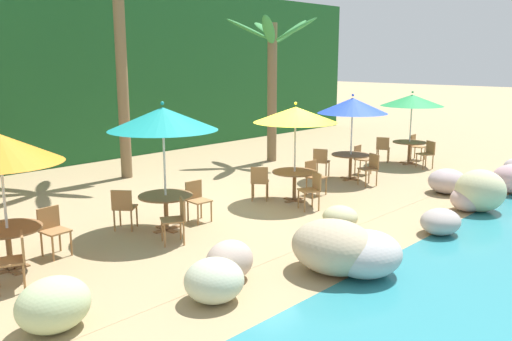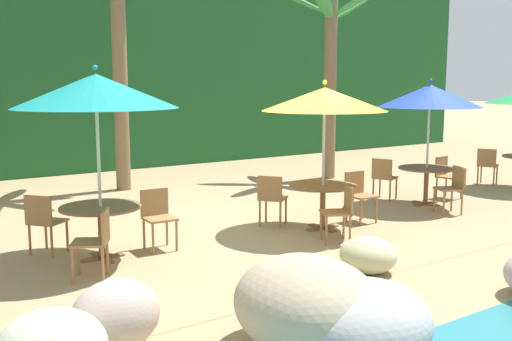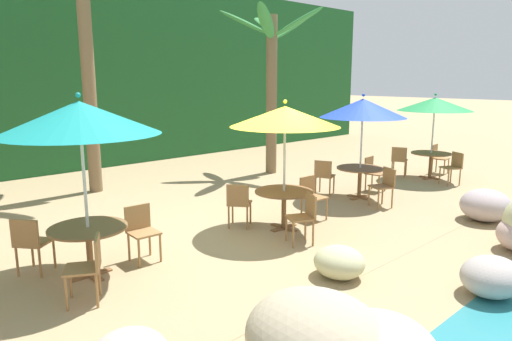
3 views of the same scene
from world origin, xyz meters
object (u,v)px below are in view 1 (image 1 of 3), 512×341
(chair_teal_inland, at_px, (124,206))
(chair_green_inland, at_px, (383,147))
(dining_table_orange, at_px, (8,235))
(chair_blue_seaward, at_px, (361,157))
(chair_yellow_inland, at_px, (260,181))
(dining_table_yellow, at_px, (295,176))
(chair_blue_left, at_px, (371,167))
(chair_blue_inland, at_px, (321,161))
(palm_tree_second, at_px, (119,19))
(palm_tree_third, at_px, (273,67))
(dining_table_green, at_px, (409,145))
(umbrella_green, at_px, (412,100))
(chair_teal_seaward, at_px, (197,198))
(chair_yellow_left, at_px, (312,188))
(chair_orange_seaward, at_px, (52,228))
(umbrella_yellow, at_px, (295,115))
(chair_green_seaward, at_px, (416,145))
(umbrella_teal, at_px, (163,119))
(chair_orange_left, at_px, (16,257))
(chair_yellow_seaward, at_px, (314,175))
(chair_teal_left, at_px, (177,217))
(chair_green_left, at_px, (427,152))
(dining_table_blue, at_px, (351,158))
(dining_table_teal, at_px, (166,201))
(umbrella_blue, at_px, (353,106))

(chair_teal_inland, bearing_deg, chair_green_inland, -0.19)
(dining_table_orange, xyz_separation_m, chair_blue_seaward, (10.51, -0.04, -0.10))
(chair_yellow_inland, bearing_deg, dining_table_yellow, -46.00)
(dining_table_orange, relative_size, chair_blue_left, 1.26)
(chair_blue_inland, xyz_separation_m, palm_tree_second, (-3.89, 4.20, 4.00))
(palm_tree_third, bearing_deg, dining_table_green, -53.58)
(umbrella_green, distance_m, palm_tree_second, 9.47)
(chair_yellow_inland, relative_size, chair_blue_seaward, 1.00)
(chair_teal_seaward, distance_m, chair_blue_seaward, 6.56)
(chair_yellow_left, xyz_separation_m, dining_table_green, (6.65, 1.05, 0.10))
(chair_orange_seaward, relative_size, umbrella_yellow, 0.36)
(chair_green_seaward, bearing_deg, umbrella_yellow, -176.44)
(umbrella_teal, bearing_deg, chair_orange_left, -168.56)
(chair_teal_inland, relative_size, chair_yellow_seaward, 1.00)
(umbrella_green, bearing_deg, chair_teal_seaward, 178.69)
(chair_teal_inland, relative_size, chair_blue_seaward, 1.00)
(umbrella_green, relative_size, chair_green_inland, 2.77)
(palm_tree_second, bearing_deg, chair_green_inland, -30.79)
(umbrella_green, bearing_deg, chair_orange_left, -177.82)
(chair_orange_left, distance_m, chair_green_inland, 12.89)
(chair_teal_left, bearing_deg, chair_green_left, -1.03)
(dining_table_blue, bearing_deg, dining_table_teal, 179.35)
(chair_orange_seaward, distance_m, chair_blue_left, 8.67)
(palm_tree_third, bearing_deg, dining_table_yellow, -132.50)
(dining_table_blue, bearing_deg, chair_teal_inland, 174.56)
(dining_table_blue, bearing_deg, chair_orange_left, -176.54)
(chair_blue_inland, height_order, dining_table_green, chair_blue_inland)
(dining_table_teal, bearing_deg, umbrella_yellow, -6.74)
(palm_tree_second, bearing_deg, chair_yellow_seaward, -67.60)
(dining_table_orange, bearing_deg, palm_tree_third, 18.09)
(chair_orange_left, relative_size, chair_yellow_inland, 1.00)
(umbrella_yellow, distance_m, chair_green_inland, 6.21)
(dining_table_yellow, bearing_deg, umbrella_yellow, 45.00)
(dining_table_teal, bearing_deg, chair_orange_seaward, 172.02)
(umbrella_yellow, xyz_separation_m, chair_green_left, (6.02, -0.54, -1.61))
(chair_teal_left, bearing_deg, umbrella_green, 3.44)
(umbrella_blue, bearing_deg, dining_table_yellow, -173.30)
(chair_orange_seaward, height_order, dining_table_teal, chair_orange_seaward)
(chair_teal_left, xyz_separation_m, chair_yellow_left, (3.62, -0.43, 0.00))
(dining_table_green, height_order, palm_tree_second, palm_tree_second)
(chair_green_left, bearing_deg, chair_teal_left, 178.97)
(chair_teal_left, distance_m, palm_tree_third, 9.08)
(umbrella_teal, distance_m, dining_table_teal, 1.67)
(chair_yellow_inland, bearing_deg, chair_teal_left, -163.71)
(chair_yellow_left, bearing_deg, chair_blue_left, 6.09)
(umbrella_teal, distance_m, chair_teal_left, 1.97)
(chair_yellow_inland, relative_size, chair_yellow_left, 1.00)
(chair_yellow_inland, distance_m, chair_green_inland, 6.52)
(umbrella_green, bearing_deg, palm_tree_second, 146.55)
(dining_table_green, bearing_deg, palm_tree_second, 146.55)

